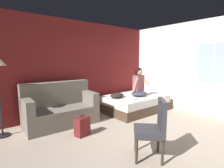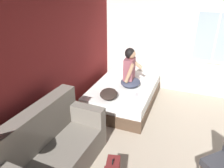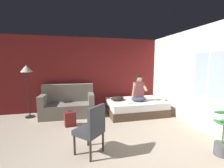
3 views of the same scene
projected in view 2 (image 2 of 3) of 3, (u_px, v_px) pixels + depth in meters
name	position (u px, v px, depth m)	size (l,w,h in m)	color
wall_back_accent	(47.00, 64.00, 3.78)	(10.05, 0.16, 2.70)	maroon
bed	(124.00, 95.00, 5.10)	(1.96, 1.35, 0.48)	#4C3828
couch	(52.00, 150.00, 3.22)	(1.73, 0.89, 1.04)	slate
person_seated	(130.00, 71.00, 4.84)	(0.54, 0.47, 0.88)	#383D51
throw_pillow	(109.00, 94.00, 4.47)	(0.48, 0.36, 0.14)	#2D231E
cell_phone	(137.00, 95.00, 4.57)	(0.07, 0.14, 0.01)	#B7B7BC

